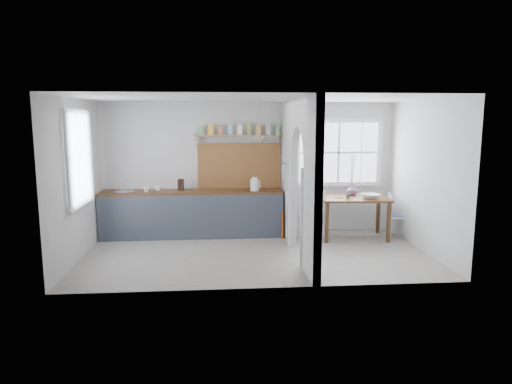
{
  "coord_description": "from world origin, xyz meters",
  "views": [
    {
      "loc": [
        -0.62,
        -7.47,
        2.26
      ],
      "look_at": [
        0.02,
        0.22,
        1.03
      ],
      "focal_mm": 32.0,
      "sensor_mm": 36.0,
      "label": 1
    }
  ],
  "objects": [
    {
      "name": "backsplash",
      "position": [
        -0.2,
        1.58,
        1.35
      ],
      "size": [
        1.65,
        0.03,
        0.9
      ],
      "primitive_type": "cube",
      "color": "brown",
      "rests_on": "walls"
    },
    {
      "name": "kitchen_window",
      "position": [
        -2.87,
        0.0,
        1.65
      ],
      "size": [
        0.1,
        1.16,
        1.5
      ],
      "primitive_type": null,
      "color": "white",
      "rests_on": "walls"
    },
    {
      "name": "walls",
      "position": [
        0.0,
        0.0,
        1.3
      ],
      "size": [
        5.81,
        3.21,
        2.6
      ],
      "color": "beige",
      "rests_on": "floor"
    },
    {
      "name": "vase",
      "position": [
        1.98,
        1.15,
        0.9
      ],
      "size": [
        0.26,
        0.26,
        0.21
      ],
      "primitive_type": "imported",
      "rotation": [
        0.0,
        0.0,
        -0.34
      ],
      "color": "#65436E",
      "rests_on": "dining_table"
    },
    {
      "name": "chair_right",
      "position": [
        2.87,
        0.96,
        0.42
      ],
      "size": [
        0.47,
        0.47,
        0.84
      ],
      "primitive_type": null,
      "rotation": [
        0.0,
        0.0,
        1.32
      ],
      "color": "silver",
      "rests_on": "floor"
    },
    {
      "name": "floor",
      "position": [
        0.0,
        0.0,
        0.0
      ],
      "size": [
        5.8,
        3.2,
        0.01
      ],
      "primitive_type": "cube",
      "color": "#9D9385",
      "rests_on": "ground"
    },
    {
      "name": "counter",
      "position": [
        -1.13,
        1.33,
        0.46
      ],
      "size": [
        3.5,
        0.6,
        0.9
      ],
      "color": "#51371F",
      "rests_on": "floor"
    },
    {
      "name": "kettle",
      "position": [
        0.07,
        1.2,
        1.03
      ],
      "size": [
        0.24,
        0.2,
        0.27
      ],
      "primitive_type": null,
      "rotation": [
        0.0,
        0.0,
        0.1
      ],
      "color": "white",
      "rests_on": "counter"
    },
    {
      "name": "ceiling",
      "position": [
        0.0,
        0.0,
        2.6
      ],
      "size": [
        5.8,
        3.2,
        0.01
      ],
      "primitive_type": "cube",
      "color": "beige",
      "rests_on": "walls"
    },
    {
      "name": "chair_left",
      "position": [
        1.12,
        0.91,
        0.48
      ],
      "size": [
        0.47,
        0.47,
        0.97
      ],
      "primitive_type": null,
      "rotation": [
        0.0,
        0.0,
        -1.5
      ],
      "color": "silver",
      "rests_on": "floor"
    },
    {
      "name": "mug_b",
      "position": [
        -1.78,
        1.31,
        0.95
      ],
      "size": [
        0.13,
        0.13,
        0.1
      ],
      "primitive_type": "imported",
      "rotation": [
        0.0,
        0.0,
        0.05
      ],
      "color": "white",
      "rests_on": "counter"
    },
    {
      "name": "knife_block",
      "position": [
        -1.35,
        1.37,
        1.01
      ],
      "size": [
        0.11,
        0.15,
        0.22
      ],
      "primitive_type": "cube",
      "rotation": [
        0.0,
        0.0,
        -0.11
      ],
      "color": "#311F16",
      "rests_on": "counter"
    },
    {
      "name": "sink",
      "position": [
        -2.43,
        1.3,
        0.89
      ],
      "size": [
        0.4,
        0.4,
        0.02
      ],
      "primitive_type": "cylinder",
      "color": "silver",
      "rests_on": "counter"
    },
    {
      "name": "towel_orange",
      "position": [
        0.58,
        0.93,
        0.25
      ],
      "size": [
        0.02,
        0.03,
        0.55
      ],
      "primitive_type": "cube",
      "color": "#C44C09",
      "rests_on": "counter"
    },
    {
      "name": "plate",
      "position": [
        1.64,
        0.9,
        0.8
      ],
      "size": [
        0.2,
        0.2,
        0.01
      ],
      "primitive_type": "cylinder",
      "rotation": [
        0.0,
        0.0,
        -0.3
      ],
      "color": "#3C3334",
      "rests_on": "dining_table"
    },
    {
      "name": "shelf",
      "position": [
        -0.2,
        1.49,
        2.01
      ],
      "size": [
        1.75,
        0.2,
        0.21
      ],
      "color": "tan",
      "rests_on": "walls"
    },
    {
      "name": "partition",
      "position": [
        0.7,
        0.06,
        1.45
      ],
      "size": [
        0.12,
        3.2,
        2.6
      ],
      "color": "beige",
      "rests_on": "floor"
    },
    {
      "name": "mug_a",
      "position": [
        -1.99,
        1.2,
        0.95
      ],
      "size": [
        0.14,
        0.14,
        0.1
      ],
      "primitive_type": "imported",
      "rotation": [
        0.0,
        0.0,
        0.44
      ],
      "color": "white",
      "rests_on": "counter"
    },
    {
      "name": "dining_table",
      "position": [
        1.96,
        0.92,
        0.4
      ],
      "size": [
        1.33,
        0.94,
        0.79
      ],
      "primitive_type": null,
      "rotation": [
        0.0,
        0.0,
        -0.07
      ],
      "color": "#51371F",
      "rests_on": "floor"
    },
    {
      "name": "jar",
      "position": [
        -1.35,
        1.43,
        0.97
      ],
      "size": [
        0.12,
        0.12,
        0.14
      ],
      "primitive_type": "cylinder",
      "rotation": [
        0.0,
        0.0,
        0.37
      ],
      "color": "#847958",
      "rests_on": "counter"
    },
    {
      "name": "table_cup",
      "position": [
        1.79,
        0.8,
        0.83
      ],
      "size": [
        0.11,
        0.11,
        0.09
      ],
      "primitive_type": "imported",
      "rotation": [
        0.0,
        0.0,
        0.23
      ],
      "color": "#457343",
      "rests_on": "dining_table"
    },
    {
      "name": "towel_magenta",
      "position": [
        0.58,
        0.97,
        0.28
      ],
      "size": [
        0.02,
        0.03,
        0.51
      ],
      "primitive_type": "cube",
      "color": "#CA3085",
      "rests_on": "counter"
    },
    {
      "name": "bowl",
      "position": [
        2.23,
        0.78,
        0.83
      ],
      "size": [
        0.43,
        0.43,
        0.08
      ],
      "primitive_type": "imported",
      "rotation": [
        0.0,
        0.0,
        0.31
      ],
      "color": "white",
      "rests_on": "dining_table"
    },
    {
      "name": "nook_window",
      "position": [
        1.8,
        1.56,
        1.6
      ],
      "size": [
        1.76,
        0.1,
        1.3
      ],
      "primitive_type": null,
      "color": "white",
      "rests_on": "walls"
    },
    {
      "name": "utensil_rail",
      "position": [
        0.61,
        0.9,
        1.45
      ],
      "size": [
        0.02,
        0.5,
        0.02
      ],
      "primitive_type": "cylinder",
      "rotation": [
        1.57,
        0.0,
        0.0
      ],
      "color": "silver",
      "rests_on": "partition"
    },
    {
      "name": "pendant_lamp",
      "position": [
        0.15,
        1.15,
        1.88
      ],
      "size": [
        0.26,
        0.26,
        0.16
      ],
      "primitive_type": "cone",
      "color": "beige",
      "rests_on": "ceiling"
    }
  ]
}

